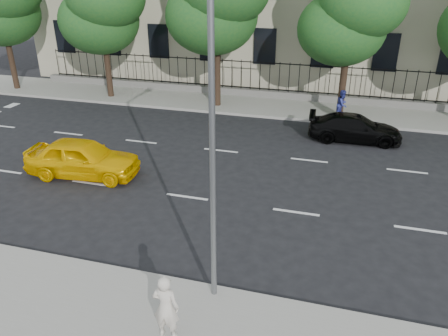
# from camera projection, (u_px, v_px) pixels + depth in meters

# --- Properties ---
(ground) EXTENTS (120.00, 120.00, 0.00)m
(ground) POSITION_uv_depth(u_px,v_px,m) (160.00, 234.00, 13.88)
(ground) COLOR black
(ground) RESTS_ON ground
(near_sidewalk) EXTENTS (60.00, 4.00, 0.15)m
(near_sidewalk) POSITION_uv_depth(u_px,v_px,m) (93.00, 323.00, 10.37)
(near_sidewalk) COLOR gray
(near_sidewalk) RESTS_ON ground
(far_sidewalk) EXTENTS (60.00, 4.00, 0.15)m
(far_sidewalk) POSITION_uv_depth(u_px,v_px,m) (253.00, 105.00, 26.01)
(far_sidewalk) COLOR gray
(far_sidewalk) RESTS_ON ground
(lane_markings) EXTENTS (49.60, 4.62, 0.01)m
(lane_markings) POSITION_uv_depth(u_px,v_px,m) (206.00, 171.00, 18.00)
(lane_markings) COLOR silver
(lane_markings) RESTS_ON ground
(iron_fence) EXTENTS (30.00, 0.50, 2.20)m
(iron_fence) POSITION_uv_depth(u_px,v_px,m) (260.00, 88.00, 27.24)
(iron_fence) COLOR slate
(iron_fence) RESTS_ON far_sidewalk
(street_light) EXTENTS (0.25, 3.32, 8.05)m
(street_light) POSITION_uv_depth(u_px,v_px,m) (219.00, 98.00, 9.51)
(street_light) COLOR slate
(street_light) RESTS_ON near_sidewalk
(tree_d) EXTENTS (5.34, 4.94, 8.84)m
(tree_d) POSITION_uv_depth(u_px,v_px,m) (353.00, 5.00, 21.74)
(tree_d) COLOR #382619
(tree_d) RESTS_ON far_sidewalk
(yellow_taxi) EXTENTS (4.64, 2.24, 1.53)m
(yellow_taxi) POSITION_uv_depth(u_px,v_px,m) (83.00, 158.00, 17.35)
(yellow_taxi) COLOR #FFC200
(yellow_taxi) RESTS_ON ground
(black_sedan) EXTENTS (4.46, 2.00, 1.27)m
(black_sedan) POSITION_uv_depth(u_px,v_px,m) (355.00, 128.00, 20.83)
(black_sedan) COLOR black
(black_sedan) RESTS_ON ground
(woman_near) EXTENTS (0.62, 0.41, 1.67)m
(woman_near) POSITION_uv_depth(u_px,v_px,m) (166.00, 307.00, 9.57)
(woman_near) COLOR beige
(woman_near) RESTS_ON near_sidewalk
(pedestrian_far) EXTENTS (0.83, 0.92, 1.55)m
(pedestrian_far) POSITION_uv_depth(u_px,v_px,m) (342.00, 104.00, 23.26)
(pedestrian_far) COLOR navy
(pedestrian_far) RESTS_ON far_sidewalk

